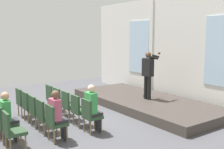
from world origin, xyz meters
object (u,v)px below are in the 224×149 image
Objects in this scene: speaker at (148,72)px; chair_r0_c3 at (79,109)px; chair_r0_c4 at (90,114)px; chair_r1_c4 at (54,121)px; audience_r2_c3 at (8,114)px; chair_r1_c0 at (22,101)px; mic_stand at (147,88)px; chair_r2_c3 at (4,122)px; chair_r0_c0 at (52,97)px; chair_r2_c4 at (12,129)px; chair_r0_c2 at (69,104)px; chair_r1_c1 at (29,105)px; audience_r1_c4 at (57,113)px; chair_r1_c2 at (36,109)px; audience_r0_c4 at (93,106)px; chair_r0_c1 at (60,100)px; chair_r1_c3 at (45,115)px.

speaker reaches higher than chair_r0_c3.
chair_r0_c4 is 1.00× the size of chair_r1_c4.
chair_r1_c0 is at bearing 153.77° from audience_r2_c3.
speaker is 5.13m from audience_r2_c3.
mic_stand is 5.50m from chair_r2_c3.
chair_r1_c4 is at bearing -21.92° from chair_r0_c0.
chair_r2_c4 is at bearing -21.92° from chair_r1_c0.
chair_r0_c2 is 1.21m from chair_r1_c1.
mic_stand is at bearing 98.68° from audience_r2_c3.
speaker is at bearing 98.30° from chair_r0_c3.
audience_r1_c4 reaches higher than chair_r1_c4.
chair_r2_c3 is (-0.64, -2.05, 0.00)m from chair_r0_c4.
audience_r1_c4 is (0.64, -0.94, 0.19)m from chair_r0_c3.
chair_r0_c0 is at bearing 180.00° from chair_r0_c3.
chair_r2_c4 is at bearing -38.83° from chair_r1_c2.
chair_r1_c4 is at bearing -90.00° from audience_r0_c4.
audience_r1_c4 reaches higher than chair_r0_c1.
chair_r0_c1 is 1.00× the size of chair_r0_c4.
chair_r2_c4 is (2.55, -2.05, 0.00)m from chair_r0_c0.
audience_r0_c4 is 2.14m from chair_r2_c4.
chair_r0_c4 is at bearing -90.00° from audience_r0_c4.
chair_r0_c1 and chair_r2_c4 have the same top height.
chair_r0_c3 is (0.64, 0.00, 0.00)m from chair_r0_c2.
chair_r1_c3 is at bearing 0.00° from chair_r1_c2.
chair_r0_c0 and chair_r0_c4 have the same top height.
chair_r0_c1 is 1.00× the size of chair_r2_c4.
audience_r2_c3 reaches higher than chair_r1_c0.
chair_r0_c0 is 3.27m from chair_r2_c4.
chair_r0_c4 is 2.05m from chair_r2_c4.
chair_r1_c0 is (0.00, -1.03, 0.00)m from chair_r0_c0.
chair_r0_c2 is 1.00× the size of chair_r0_c4.
audience_r0_c4 is at bearing 90.00° from chair_r2_c4.
chair_r1_c4 is (0.00, -1.11, -0.20)m from audience_r0_c4.
chair_r1_c2 is 1.21m from chair_r2_c3.
chair_r2_c3 is (1.91, -1.03, 0.00)m from chair_r1_c0.
chair_r0_c0 and chair_r1_c0 have the same top height.
chair_r0_c1 is at bearing 121.85° from chair_r1_c2.
audience_r1_c4 reaches higher than chair_r1_c2.
chair_r0_c3 is at bearing 121.85° from chair_r1_c4.
chair_r0_c3 is (0.82, -3.38, -0.10)m from mic_stand.
chair_r2_c3 is (0.82, -5.44, -0.10)m from mic_stand.
audience_r0_c4 is (0.64, 0.08, 0.20)m from chair_r0_c3.
chair_r1_c3 is 0.64m from chair_r1_c4.
chair_r1_c1 is at bearing -151.78° from chair_r0_c4.
audience_r1_c4 is (-0.00, -0.94, 0.19)m from chair_r0_c4.
chair_r1_c4 is at bearing 0.00° from chair_r1_c2.
audience_r1_c4 is at bearing -74.93° from speaker.
chair_r1_c0 is (-2.55, -1.11, -0.20)m from audience_r0_c4.
audience_r0_c4 reaches higher than chair_r1_c4.
chair_r0_c1 is at bearing 180.00° from chair_r0_c3.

